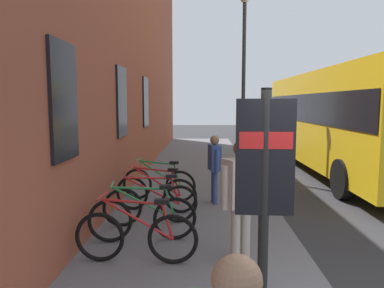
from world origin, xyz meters
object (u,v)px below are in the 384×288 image
Objects in this scene: bicycle_beside_lamp at (143,218)px; pedestrian_by_facade at (241,190)px; transit_info_sign at (265,173)px; pedestrian_near_bus at (252,147)px; bicycle_under_window at (137,236)px; pedestrian_crossing_street at (215,162)px; bicycle_nearest_sign at (152,204)px; street_lamp at (244,69)px; city_bus at (341,117)px; bicycle_by_door at (159,184)px; bicycle_far_end at (156,193)px.

bicycle_beside_lamp is 1.88m from pedestrian_by_facade.
transit_info_sign reaches higher than pedestrian_near_bus.
bicycle_under_window is 0.74× the size of transit_info_sign.
pedestrian_near_bus is (1.47, -1.03, 0.16)m from pedestrian_crossing_street.
bicycle_nearest_sign is 0.31× the size of street_lamp.
transit_info_sign is (-3.15, -1.53, 1.21)m from bicycle_nearest_sign.
city_bus reaches higher than transit_info_sign.
bicycle_nearest_sign is 2.37m from pedestrian_by_facade.
bicycle_beside_lamp is 1.01× the size of bicycle_by_door.
city_bus is at bearing -24.26° from transit_info_sign.
street_lamp reaches higher than pedestrian_crossing_street.
bicycle_nearest_sign is at bearing 142.86° from pedestrian_near_bus.
bicycle_beside_lamp is 0.82m from bicycle_nearest_sign.
bicycle_under_window is 1.00× the size of pedestrian_by_facade.
pedestrian_crossing_street is at bearing 4.64° from pedestrian_by_facade.
bicycle_by_door is 0.73× the size of transit_info_sign.
bicycle_under_window is 0.82m from bicycle_beside_lamp.
pedestrian_crossing_street is 0.87× the size of pedestrian_by_facade.
bicycle_far_end is 1.14× the size of pedestrian_crossing_street.
bicycle_by_door is (3.33, 0.08, 0.00)m from bicycle_under_window.
pedestrian_by_facade reaches higher than pedestrian_crossing_street.
bicycle_under_window and bicycle_far_end have the same top height.
bicycle_by_door is (0.87, 0.05, 0.00)m from bicycle_far_end.
bicycle_under_window is at bearing -178.57° from bicycle_by_door.
pedestrian_by_facade is (-0.91, -1.49, 0.69)m from bicycle_beside_lamp.
bicycle_under_window is at bearing 159.04° from pedestrian_crossing_street.
pedestrian_crossing_street reaches higher than bicycle_under_window.
pedestrian_near_bus is at bearing -6.56° from transit_info_sign.
bicycle_beside_lamp is at bearing 139.71° from city_bus.
pedestrian_near_bus is (6.10, -0.70, -0.50)m from transit_info_sign.
bicycle_beside_lamp is (0.82, 0.04, 0.00)m from bicycle_under_window.
pedestrian_near_bus is 3.28m from street_lamp.
pedestrian_near_bus reaches higher than bicycle_by_door.
transit_info_sign reaches higher than bicycle_beside_lamp.
pedestrian_by_facade is at bearing -139.63° from bicycle_nearest_sign.
pedestrian_crossing_street is (-0.21, -1.28, 0.55)m from bicycle_by_door.
bicycle_nearest_sign is at bearing 0.46° from bicycle_under_window.
bicycle_under_window and bicycle_by_door have the same top height.
pedestrian_crossing_street is at bearing -39.17° from bicycle_nearest_sign.
bicycle_under_window is 0.31× the size of street_lamp.
pedestrian_near_bus is at bearing -9.31° from pedestrian_by_facade.
street_lamp reaches higher than city_bus.
pedestrian_by_facade is 0.99× the size of pedestrian_near_bus.
bicycle_beside_lamp is 4.45m from pedestrian_near_bus.
bicycle_beside_lamp and bicycle_far_end have the same top height.
bicycle_under_window is 7.90m from street_lamp.
street_lamp is (3.88, -1.04, 2.38)m from pedestrian_crossing_street.
bicycle_under_window is at bearing -177.36° from bicycle_beside_lamp.
bicycle_by_door is (1.70, 0.07, -0.00)m from bicycle_nearest_sign.
pedestrian_near_bus reaches higher than bicycle_beside_lamp.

